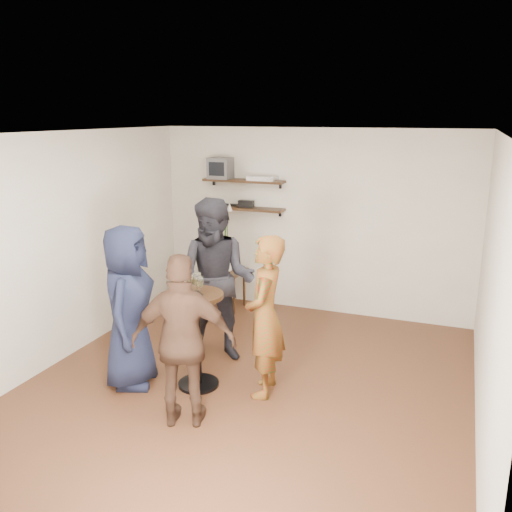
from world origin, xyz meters
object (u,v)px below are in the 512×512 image
at_px(dvd_deck, 263,178).
at_px(person_plaid, 265,317).
at_px(radio, 246,204).
at_px(side_table, 227,276).
at_px(person_brown, 184,342).
at_px(drinks_table, 197,327).
at_px(person_navy, 128,307).
at_px(crt_monitor, 221,168).
at_px(person_dark, 217,281).

xyz_separation_m(dvd_deck, person_plaid, (0.93, -2.43, -1.07)).
distance_m(radio, side_table, 1.09).
relative_size(radio, side_table, 0.38).
bearing_deg(radio, person_brown, -77.75).
bearing_deg(radio, drinks_table, -79.28).
distance_m(radio, person_plaid, 2.79).
distance_m(dvd_deck, person_navy, 2.98).
bearing_deg(drinks_table, crt_monitor, 108.95).
height_order(dvd_deck, person_dark, dvd_deck).
relative_size(crt_monitor, radio, 1.45).
bearing_deg(person_plaid, person_dark, -135.97).
distance_m(dvd_deck, drinks_table, 2.85).
height_order(radio, person_dark, person_dark).
distance_m(dvd_deck, person_plaid, 2.82).
bearing_deg(side_table, crt_monitor, 124.56).
xyz_separation_m(dvd_deck, side_table, (-0.44, -0.29, -1.41)).
relative_size(person_plaid, person_navy, 0.96).
distance_m(radio, person_navy, 2.84).
height_order(side_table, person_dark, person_dark).
relative_size(crt_monitor, side_table, 0.55).
bearing_deg(dvd_deck, drinks_table, -84.79).
bearing_deg(crt_monitor, side_table, -55.44).
xyz_separation_m(person_dark, person_navy, (-0.58, -0.90, -0.08)).
relative_size(side_table, person_plaid, 0.35).
height_order(radio, drinks_table, radio).
height_order(dvd_deck, side_table, dvd_deck).
relative_size(person_dark, person_brown, 1.17).
relative_size(person_plaid, person_brown, 1.02).
bearing_deg(side_table, person_plaid, -57.28).
distance_m(crt_monitor, drinks_table, 3.02).
relative_size(radio, person_plaid, 0.13).
bearing_deg(person_brown, drinks_table, -90.00).
relative_size(dvd_deck, drinks_table, 0.39).
xyz_separation_m(drinks_table, person_plaid, (0.70, 0.12, 0.17)).
bearing_deg(side_table, person_brown, -73.09).
distance_m(drinks_table, person_dark, 0.76).
bearing_deg(person_dark, dvd_deck, 86.27).
relative_size(dvd_deck, person_plaid, 0.24).
bearing_deg(person_navy, person_brown, -134.19).
xyz_separation_m(dvd_deck, drinks_table, (0.23, -2.55, -1.24)).
bearing_deg(person_dark, person_plaid, -44.03).
relative_size(drinks_table, person_brown, 0.63).
bearing_deg(person_navy, side_table, -16.40).
distance_m(side_table, person_dark, 1.72).
distance_m(drinks_table, person_brown, 0.73).
xyz_separation_m(dvd_deck, radio, (-0.25, 0.00, -0.38)).
xyz_separation_m(radio, person_plaid, (1.18, -2.43, -0.69)).
bearing_deg(crt_monitor, drinks_table, -71.05).
distance_m(person_dark, person_navy, 1.08).
distance_m(dvd_deck, person_dark, 2.09).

